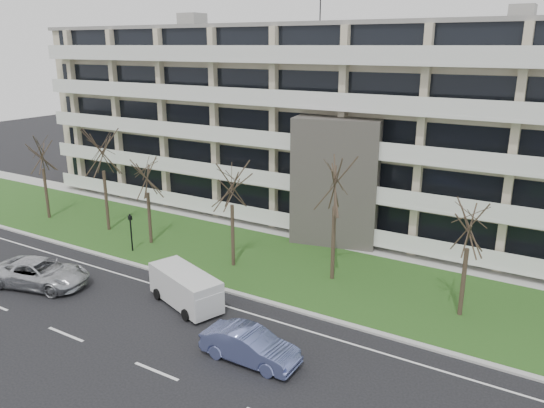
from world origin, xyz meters
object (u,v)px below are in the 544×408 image
Objects in this scene: silver_pickup at (40,273)px; white_van at (186,286)px; pedestrian_signal at (131,228)px; blue_sedan at (250,346)px.

silver_pickup is 9.36m from white_van.
pedestrian_signal is (-8.31, 4.16, 0.60)m from white_van.
pedestrian_signal is at bearing 172.97° from white_van.
silver_pickup is 14.93m from blue_sedan.
silver_pickup is 6.83m from pedestrian_signal.
silver_pickup reaches higher than blue_sedan.
pedestrian_signal reaches higher than blue_sedan.
white_van is at bearing -10.99° from pedestrian_signal.
white_van is 9.31m from pedestrian_signal.
white_van is (-5.95, 2.68, 0.39)m from blue_sedan.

